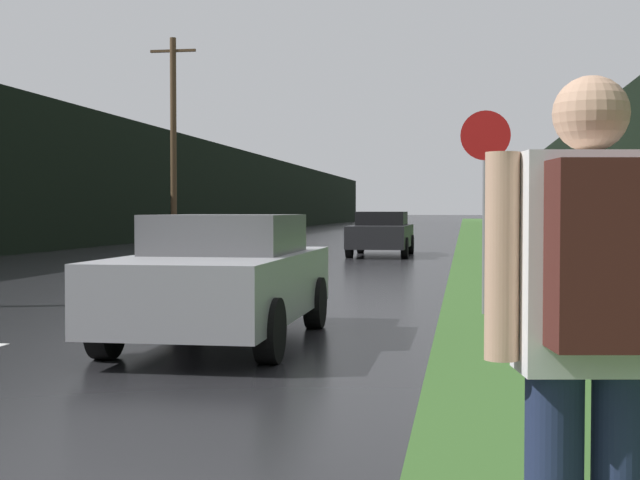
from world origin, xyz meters
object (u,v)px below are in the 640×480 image
stop_sign (485,190)px  car_passing_near (223,277)px  hitchhiker_with_backpack (592,335)px  car_passing_far (382,233)px

stop_sign → car_passing_near: (-2.88, -2.92, -1.01)m
stop_sign → hitchhiker_with_backpack: 9.59m
car_passing_near → car_passing_far: (-0.00, 18.82, 0.01)m
stop_sign → car_passing_far: 16.19m
car_passing_far → car_passing_near: bearing=90.0°
car_passing_far → hitchhiker_with_backpack: bearing=96.7°
hitchhiker_with_backpack → car_passing_far: (-2.99, 25.47, -0.34)m
hitchhiker_with_backpack → car_passing_near: bearing=104.9°
stop_sign → car_passing_far: size_ratio=0.59×
stop_sign → car_passing_near: bearing=-134.6°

